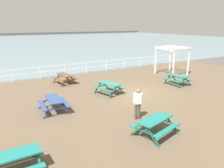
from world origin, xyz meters
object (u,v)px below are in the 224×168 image
at_px(picnic_table_near_left, 12,160).
at_px(picnic_table_mid_centre, 109,86).
at_px(picnic_table_near_right, 178,78).
at_px(picnic_table_far_right, 65,77).
at_px(picnic_table_seaward, 54,101).
at_px(visitor, 138,102).
at_px(lattice_pergola, 172,54).
at_px(picnic_table_far_left, 155,122).

xyz_separation_m(picnic_table_near_left, picnic_table_mid_centre, (7.06, 5.97, 0.00)).
height_order(picnic_table_near_left, picnic_table_near_right, same).
xyz_separation_m(picnic_table_near_left, picnic_table_far_right, (5.26, 10.23, 0.00)).
height_order(picnic_table_near_right, picnic_table_mid_centre, same).
relative_size(picnic_table_near_right, picnic_table_seaward, 0.95).
distance_m(picnic_table_mid_centre, visitor, 4.60).
relative_size(picnic_table_mid_centre, lattice_pergola, 0.77).
bearing_deg(picnic_table_near_right, picnic_table_far_right, 56.72).
xyz_separation_m(picnic_table_near_right, visitor, (-6.86, -3.70, 0.36)).
height_order(picnic_table_far_left, lattice_pergola, lattice_pergola).
relative_size(picnic_table_near_right, picnic_table_mid_centre, 0.85).
distance_m(picnic_table_near_left, picnic_table_seaward, 5.48).
distance_m(picnic_table_near_left, picnic_table_far_right, 11.51).
bearing_deg(picnic_table_far_left, lattice_pergola, 26.73).
bearing_deg(visitor, picnic_table_seaward, 61.29).
bearing_deg(picnic_table_near_right, picnic_table_near_left, 111.35).
height_order(picnic_table_near_right, picnic_table_far_left, same).
relative_size(picnic_table_mid_centre, picnic_table_far_left, 1.00).
height_order(picnic_table_far_right, visitor, visitor).
xyz_separation_m(picnic_table_mid_centre, picnic_table_far_right, (-1.80, 4.27, 0.00)).
xyz_separation_m(picnic_table_mid_centre, picnic_table_seaward, (-4.33, -1.22, 0.00)).
bearing_deg(picnic_table_near_left, picnic_table_seaward, 59.13).
bearing_deg(picnic_table_near_left, picnic_table_far_right, 61.86).
bearing_deg(visitor, picnic_table_far_right, 20.86).
relative_size(picnic_table_near_left, picnic_table_far_right, 0.92).
xyz_separation_m(picnic_table_seaward, lattice_pergola, (12.65, 3.41, 1.41)).
relative_size(picnic_table_far_right, picnic_table_seaward, 1.04).
distance_m(picnic_table_near_right, picnic_table_mid_centre, 6.05).
xyz_separation_m(picnic_table_far_left, picnic_table_seaward, (-3.13, 5.01, 0.00)).
bearing_deg(lattice_pergola, picnic_table_far_left, -143.68).
bearing_deg(lattice_pergola, picnic_table_far_right, 163.22).
bearing_deg(picnic_table_mid_centre, picnic_table_far_right, 8.37).
relative_size(picnic_table_near_right, visitor, 1.09).
xyz_separation_m(picnic_table_near_right, lattice_pergola, (2.33, 2.99, 1.41)).
distance_m(picnic_table_mid_centre, picnic_table_seaward, 4.50).
relative_size(picnic_table_far_left, picnic_table_seaward, 1.12).
distance_m(picnic_table_far_right, picnic_table_seaward, 6.04).
bearing_deg(picnic_table_near_left, picnic_table_near_right, 20.65).
relative_size(picnic_table_near_left, lattice_pergola, 0.66).
bearing_deg(picnic_table_far_right, picnic_table_near_right, -130.63).
height_order(picnic_table_near_right, picnic_table_far_right, same).
bearing_deg(lattice_pergola, picnic_table_near_left, -157.24).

